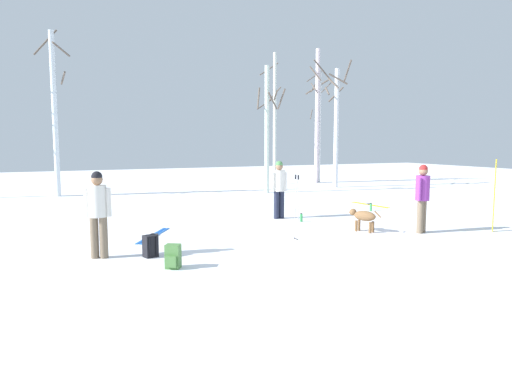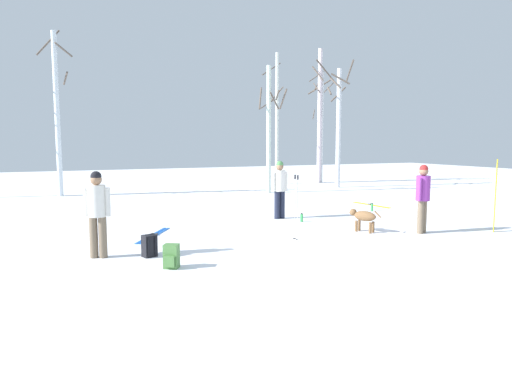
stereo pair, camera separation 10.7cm
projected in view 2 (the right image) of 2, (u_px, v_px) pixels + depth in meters
The scene contains 19 objects.
ground_plane at pixel (318, 244), 10.37m from camera, with size 60.00×60.00×0.00m, color white.
person_0 at pixel (97, 209), 9.03m from camera, with size 0.49×0.34×1.72m.
person_1 at pixel (423, 194), 11.49m from camera, with size 0.48×0.34×1.72m.
person_2 at pixel (280, 186), 13.67m from camera, with size 0.52×0.34×1.72m.
dog at pixel (363, 217), 11.70m from camera, with size 0.45×0.84×0.57m.
ski_pair_planted_0 at pixel (495, 196), 11.62m from camera, with size 0.12×0.08×1.84m.
ski_pair_lying_0 at pixel (371, 205), 16.64m from camera, with size 0.35×1.84×0.05m.
ski_pair_lying_1 at pixel (154, 235), 11.27m from camera, with size 1.17×1.72×0.05m.
ski_poles_0 at pixel (296, 207), 10.46m from camera, with size 0.07×0.23×1.54m.
backpack_0 at pixel (149, 246), 9.19m from camera, with size 0.31×0.33×0.44m.
backpack_1 at pixel (171, 257), 8.35m from camera, with size 0.33×0.34×0.44m.
water_bottle_0 at pixel (372, 207), 15.21m from camera, with size 0.07×0.07×0.27m.
water_bottle_1 at pixel (302, 218), 13.20m from camera, with size 0.08×0.08×0.25m.
birch_tree_1 at pixel (57, 111), 19.02m from camera, with size 1.40×1.40×6.93m.
birch_tree_2 at pixel (269, 127), 20.35m from camera, with size 1.38×1.37×5.57m.
birch_tree_3 at pixel (277, 117), 24.56m from camera, with size 1.44×0.98×6.92m.
birch_tree_4 at pixel (339, 124), 22.75m from camera, with size 1.37×1.35×6.17m.
birch_tree_5 at pixel (320, 114), 25.38m from camera, with size 1.47×1.48×7.29m.
birch_tree_6 at pixel (322, 124), 25.61m from camera, with size 1.38×1.07×6.28m.
Camera 2 is at (-5.41, -8.74, 2.29)m, focal length 32.43 mm.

